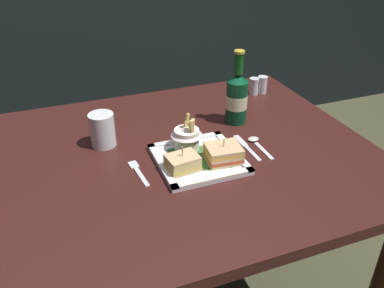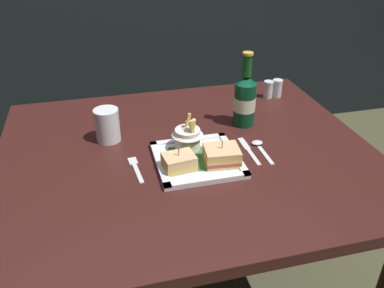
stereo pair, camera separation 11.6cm
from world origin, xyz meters
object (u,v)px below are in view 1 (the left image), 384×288
at_px(dining_table, 186,179).
at_px(knife, 246,146).
at_px(sandwich_half_right, 223,154).
at_px(spoon, 256,142).
at_px(fork, 138,171).
at_px(salt_shaker, 254,87).
at_px(sandwich_half_left, 183,163).
at_px(beer_bottle, 237,97).
at_px(fries_cup, 188,135).
at_px(square_plate, 198,159).
at_px(water_glass, 103,132).
at_px(pepper_shaker, 262,86).

xyz_separation_m(dining_table, knife, (0.18, -0.04, 0.11)).
relative_size(sandwich_half_right, spoon, 0.78).
relative_size(fork, salt_shaker, 2.03).
distance_m(sandwich_half_left, spoon, 0.28).
bearing_deg(salt_shaker, knife, -121.46).
height_order(dining_table, beer_bottle, beer_bottle).
bearing_deg(salt_shaker, dining_table, -142.14).
relative_size(fries_cup, spoon, 0.84).
xyz_separation_m(square_plate, water_glass, (-0.24, 0.19, 0.04)).
xyz_separation_m(water_glass, pepper_shaker, (0.66, 0.18, -0.02)).
distance_m(square_plate, spoon, 0.21).
relative_size(spoon, salt_shaker, 2.02).
xyz_separation_m(salt_shaker, pepper_shaker, (0.04, 0.00, 0.00)).
xyz_separation_m(square_plate, sandwich_half_left, (-0.06, -0.04, 0.02)).
height_order(sandwich_half_right, salt_shaker, sandwich_half_right).
relative_size(beer_bottle, salt_shaker, 3.77).
bearing_deg(knife, spoon, 9.94).
xyz_separation_m(dining_table, sandwich_half_right, (0.07, -0.10, 0.14)).
bearing_deg(dining_table, beer_bottle, 28.04).
distance_m(fork, spoon, 0.38).
distance_m(sandwich_half_left, water_glass, 0.29).
distance_m(sandwich_half_right, knife, 0.12).
xyz_separation_m(square_plate, beer_bottle, (0.21, 0.19, 0.08)).
relative_size(beer_bottle, water_glass, 2.37).
distance_m(fries_cup, knife, 0.19).
xyz_separation_m(fries_cup, pepper_shaker, (0.43, 0.31, -0.03)).
height_order(sandwich_half_left, water_glass, water_glass).
height_order(knife, pepper_shaker, pepper_shaker).
bearing_deg(pepper_shaker, beer_bottle, -137.94).
height_order(knife, salt_shaker, salt_shaker).
height_order(beer_bottle, salt_shaker, beer_bottle).
height_order(sandwich_half_right, spoon, sandwich_half_right).
relative_size(square_plate, beer_bottle, 0.96).
xyz_separation_m(knife, pepper_shaker, (0.25, 0.35, 0.03)).
bearing_deg(spoon, dining_table, 170.06).
distance_m(square_plate, beer_bottle, 0.29).
bearing_deg(beer_bottle, salt_shaker, 47.70).
bearing_deg(sandwich_half_left, pepper_shaker, 40.65).
bearing_deg(fries_cup, beer_bottle, 29.99).
distance_m(water_glass, salt_shaker, 0.65).
xyz_separation_m(water_glass, salt_shaker, (0.62, 0.18, -0.02)).
bearing_deg(square_plate, salt_shaker, 44.55).
bearing_deg(beer_bottle, sandwich_half_left, -140.47).
relative_size(knife, spoon, 1.19).
distance_m(sandwich_half_left, fork, 0.13).
bearing_deg(knife, beer_bottle, 74.77).
bearing_deg(dining_table, knife, -14.04).
bearing_deg(fries_cup, sandwich_half_left, -118.19).
distance_m(dining_table, sandwich_half_left, 0.18).
distance_m(salt_shaker, pepper_shaker, 0.04).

